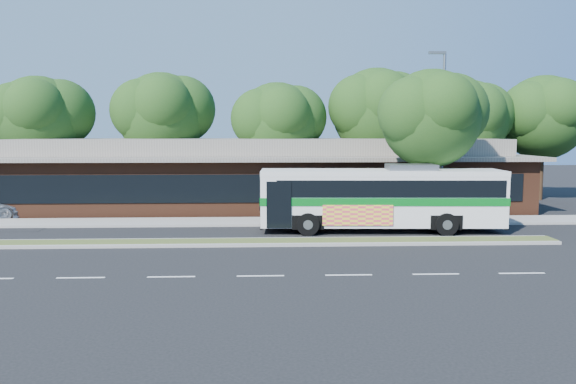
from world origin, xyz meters
The scene contains 13 objects.
ground centered at (0.00, 0.00, 0.00)m, with size 120.00×120.00×0.00m, color black.
median_strip centered at (0.00, 0.60, 0.07)m, with size 26.00×1.10×0.15m, color #444F21.
sidewalk centered at (0.00, 6.40, 0.06)m, with size 44.00×2.60×0.12m, color gray.
plaza_building centered at (0.00, 12.99, 2.13)m, with size 33.20×11.20×4.45m.
lamp_post centered at (9.56, 6.00, 4.90)m, with size 0.93×0.18×9.07m.
tree_bg_a centered at (-14.58, 15.14, 5.87)m, with size 6.47×5.80×8.63m.
tree_bg_b centered at (-6.57, 16.14, 6.14)m, with size 6.69×6.00×9.00m.
tree_bg_c centered at (1.40, 15.13, 5.59)m, with size 6.24×5.60×8.26m.
tree_bg_d centered at (8.45, 16.15, 6.42)m, with size 6.91×6.20×9.37m.
tree_bg_e centered at (14.42, 15.14, 5.74)m, with size 6.47×5.80×8.50m.
tree_bg_f centered at (20.43, 16.14, 6.06)m, with size 6.69×6.00×8.92m.
transit_bus centered at (5.88, 3.52, 1.84)m, with size 11.86×3.14×3.30m.
sidewalk_tree centered at (9.09, 5.42, 5.67)m, with size 5.67×5.08×8.09m.
Camera 1 is at (0.18, -23.57, 4.81)m, focal length 35.00 mm.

